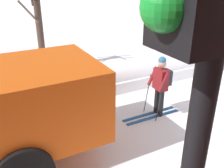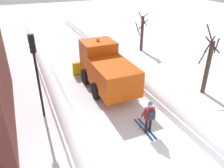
% 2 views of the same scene
% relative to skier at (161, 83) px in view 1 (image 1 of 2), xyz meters
% --- Properties ---
extents(skier, '(0.62, 1.80, 1.81)m').
position_rel_skier_xyz_m(skier, '(0.00, 0.00, 0.00)').
color(skier, black).
rests_on(skier, ground).
extents(traffic_light_pole, '(0.28, 0.42, 4.60)m').
position_rel_skier_xyz_m(traffic_light_pole, '(-4.59, 3.58, 2.21)').
color(traffic_light_pole, black).
rests_on(traffic_light_pole, ground).
extents(bare_tree_near, '(1.15, 1.30, 4.45)m').
position_rel_skier_xyz_m(bare_tree_near, '(5.46, 2.09, 0.94)').
color(bare_tree_near, '#45352C').
rests_on(bare_tree_near, ground).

